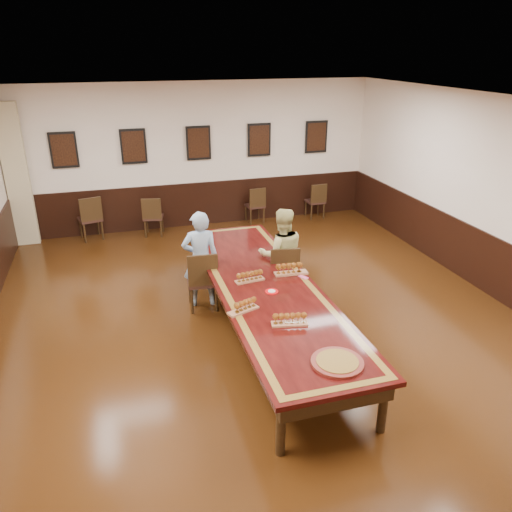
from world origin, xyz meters
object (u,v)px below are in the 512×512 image
object	(u,v)px
chair_man	(202,279)
spare_chair_d	(315,200)
spare_chair_a	(90,217)
conference_table	(266,294)
chair_woman	(282,272)
carved_platter	(337,362)
spare_chair_b	(153,216)
person_woman	(281,254)
spare_chair_c	(255,204)
person_man	(201,259)

from	to	relation	value
chair_man	spare_chair_d	distance (m)	5.08
spare_chair_a	conference_table	distance (m)	5.32
chair_man	chair_woman	xyz separation A→B (m)	(1.29, -0.13, -0.00)
conference_table	carved_platter	bearing A→B (deg)	-85.64
spare_chair_b	person_woman	world-z (taller)	person_woman
carved_platter	conference_table	bearing A→B (deg)	94.36
spare_chair_a	conference_table	size ratio (longest dim) A/B	0.19
chair_woman	spare_chair_c	bearing A→B (deg)	-91.76
spare_chair_c	conference_table	distance (m)	4.95
spare_chair_d	person_man	distance (m)	5.01
chair_man	spare_chair_d	bearing A→B (deg)	-128.71
chair_woman	spare_chair_b	size ratio (longest dim) A/B	1.12
chair_man	person_man	bearing A→B (deg)	-90.00
person_man	person_woman	size ratio (longest dim) A/B	1.02
chair_man	carved_platter	distance (m)	3.16
spare_chair_c	person_man	size ratio (longest dim) A/B	0.54
spare_chair_b	spare_chair_d	world-z (taller)	spare_chair_b
spare_chair_b	conference_table	world-z (taller)	spare_chair_b
spare_chair_a	carved_platter	world-z (taller)	spare_chair_a
spare_chair_c	carved_platter	distance (m)	6.90
carved_platter	chair_man	bearing A→B (deg)	106.49
spare_chair_c	person_man	xyz separation A→B (m)	(-1.98, -3.69, 0.36)
chair_woman	carved_platter	world-z (taller)	chair_woman
chair_woman	person_man	distance (m)	1.34
spare_chair_b	carved_platter	size ratio (longest dim) A/B	1.47
spare_chair_a	spare_chair_b	xyz separation A→B (m)	(1.32, -0.14, -0.04)
spare_chair_a	spare_chair_b	bearing A→B (deg)	159.93
chair_man	spare_chair_a	xyz separation A→B (m)	(-1.72, 3.72, -0.01)
spare_chair_a	spare_chair_b	size ratio (longest dim) A/B	1.09
spare_chair_c	carved_platter	bearing A→B (deg)	75.73
person_woman	conference_table	bearing A→B (deg)	67.91
spare_chair_a	spare_chair_d	distance (m)	5.20
person_woman	conference_table	size ratio (longest dim) A/B	0.31
spare_chair_b	carved_platter	world-z (taller)	spare_chair_b
chair_woman	carved_platter	xyz separation A→B (m)	(-0.40, -2.89, 0.28)
chair_man	spare_chair_a	bearing A→B (deg)	-60.56
person_woman	chair_woman	bearing A→B (deg)	90.00
spare_chair_b	spare_chair_c	xyz separation A→B (m)	(2.39, 0.21, -0.01)
spare_chair_a	spare_chair_c	bearing A→B (deg)	167.11
chair_woman	person_woman	size ratio (longest dim) A/B	0.64
conference_table	spare_chair_b	bearing A→B (deg)	103.96
person_woman	spare_chair_d	bearing A→B (deg)	-112.05
chair_man	chair_woman	size ratio (longest dim) A/B	1.00
person_man	carved_platter	distance (m)	3.24
chair_woman	spare_chair_d	world-z (taller)	chair_woman
spare_chair_c	conference_table	size ratio (longest dim) A/B	0.17
spare_chair_d	conference_table	world-z (taller)	spare_chair_d
spare_chair_a	chair_woman	bearing A→B (deg)	114.09
spare_chair_b	spare_chair_c	bearing A→B (deg)	-162.86
chair_woman	person_woman	world-z (taller)	person_woman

